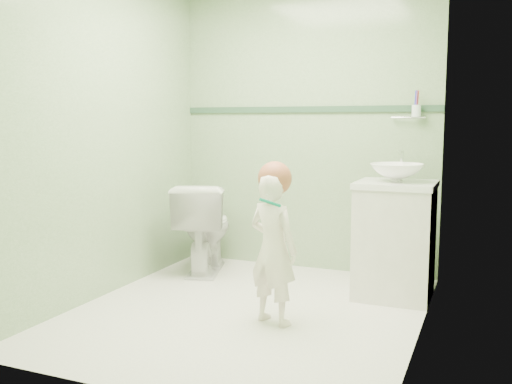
% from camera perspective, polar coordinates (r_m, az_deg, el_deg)
% --- Properties ---
extents(ground, '(2.50, 2.50, 0.00)m').
position_cam_1_polar(ground, '(3.82, -0.88, -11.94)').
color(ground, silver).
rests_on(ground, ground).
extents(room_shell, '(2.50, 2.54, 2.40)m').
position_cam_1_polar(room_shell, '(3.61, -0.92, 6.35)').
color(room_shell, '#86A977').
rests_on(room_shell, ground).
extents(trim_stripe, '(2.20, 0.02, 0.05)m').
position_cam_1_polar(trim_stripe, '(4.78, 5.08, 8.31)').
color(trim_stripe, '#30513A').
rests_on(trim_stripe, room_shell).
extents(vanity, '(0.52, 0.50, 0.80)m').
position_cam_1_polar(vanity, '(4.15, 13.82, -4.90)').
color(vanity, beige).
rests_on(vanity, ground).
extents(counter, '(0.54, 0.52, 0.04)m').
position_cam_1_polar(counter, '(4.08, 13.99, 0.74)').
color(counter, white).
rests_on(counter, vanity).
extents(basin, '(0.37, 0.37, 0.13)m').
position_cam_1_polar(basin, '(4.07, 14.03, 1.91)').
color(basin, white).
rests_on(basin, counter).
extents(faucet, '(0.03, 0.13, 0.18)m').
position_cam_1_polar(faucet, '(4.25, 14.44, 3.19)').
color(faucet, silver).
rests_on(faucet, counter).
extents(cup_holder, '(0.26, 0.07, 0.21)m').
position_cam_1_polar(cup_holder, '(4.53, 15.79, 7.91)').
color(cup_holder, silver).
rests_on(cup_holder, room_shell).
extents(toilet, '(0.61, 0.82, 0.75)m').
position_cam_1_polar(toilet, '(4.74, -5.25, -3.55)').
color(toilet, white).
rests_on(toilet, ground).
extents(toddler, '(0.39, 0.32, 0.94)m').
position_cam_1_polar(toddler, '(3.49, 1.73, -5.77)').
color(toddler, silver).
rests_on(toddler, ground).
extents(hair_cap, '(0.21, 0.21, 0.21)m').
position_cam_1_polar(hair_cap, '(3.45, 1.91, 1.39)').
color(hair_cap, '#A35739').
rests_on(hair_cap, toddler).
extents(teal_toothbrush, '(0.11, 0.14, 0.08)m').
position_cam_1_polar(teal_toothbrush, '(3.29, 1.42, -0.99)').
color(teal_toothbrush, '#037D5D').
rests_on(teal_toothbrush, toddler).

